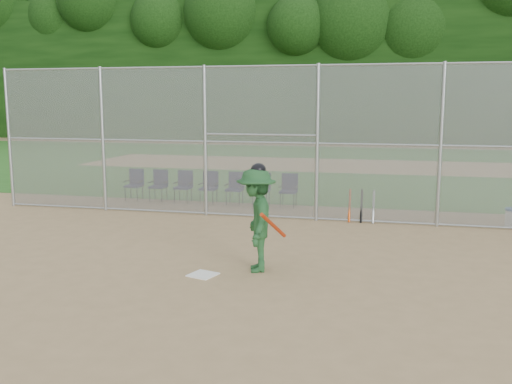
# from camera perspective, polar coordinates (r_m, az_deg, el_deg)

# --- Properties ---
(ground) EXTENTS (100.00, 100.00, 0.00)m
(ground) POSITION_cam_1_polar(r_m,az_deg,el_deg) (10.35, -3.28, -8.16)
(ground) COLOR tan
(ground) RESTS_ON ground
(grass_strip) EXTENTS (100.00, 100.00, 0.00)m
(grass_strip) POSITION_cam_1_polar(r_m,az_deg,el_deg) (27.78, 7.53, 2.69)
(grass_strip) COLOR #26621D
(grass_strip) RESTS_ON ground
(dirt_patch_far) EXTENTS (24.00, 24.00, 0.00)m
(dirt_patch_far) POSITION_cam_1_polar(r_m,az_deg,el_deg) (27.78, 7.53, 2.69)
(dirt_patch_far) COLOR tan
(dirt_patch_far) RESTS_ON ground
(backstop_fence) EXTENTS (16.09, 0.09, 4.00)m
(backstop_fence) POSITION_cam_1_polar(r_m,az_deg,el_deg) (14.78, 2.29, 5.21)
(backstop_fence) COLOR gray
(backstop_fence) RESTS_ON ground
(treeline) EXTENTS (81.00, 60.00, 11.00)m
(treeline) POSITION_cam_1_polar(r_m,az_deg,el_deg) (29.70, 8.19, 13.70)
(treeline) COLOR black
(treeline) RESTS_ON ground
(home_plate) EXTENTS (0.56, 0.56, 0.02)m
(home_plate) POSITION_cam_1_polar(r_m,az_deg,el_deg) (10.30, -5.34, -8.23)
(home_plate) COLOR white
(home_plate) RESTS_ON ground
(batter_at_plate) EXTENTS (1.08, 1.43, 1.98)m
(batter_at_plate) POSITION_cam_1_polar(r_m,az_deg,el_deg) (10.30, 0.02, -2.74)
(batter_at_plate) COLOR #1F4E26
(batter_at_plate) RESTS_ON ground
(spare_bats) EXTENTS (0.66, 0.30, 0.84)m
(spare_bats) POSITION_cam_1_polar(r_m,az_deg,el_deg) (14.76, 10.50, -1.40)
(spare_bats) COLOR #D84C14
(spare_bats) RESTS_ON ground
(chair_0) EXTENTS (0.54, 0.52, 0.96)m
(chair_0) POSITION_cam_1_polar(r_m,az_deg,el_deg) (18.16, -12.14, 0.69)
(chair_0) COLOR #10123C
(chair_0) RESTS_ON ground
(chair_1) EXTENTS (0.54, 0.52, 0.96)m
(chair_1) POSITION_cam_1_polar(r_m,az_deg,el_deg) (17.82, -9.77, 0.61)
(chair_1) COLOR #10123C
(chair_1) RESTS_ON ground
(chair_2) EXTENTS (0.54, 0.52, 0.96)m
(chair_2) POSITION_cam_1_polar(r_m,az_deg,el_deg) (17.52, -7.31, 0.52)
(chair_2) COLOR #10123C
(chair_2) RESTS_ON ground
(chair_3) EXTENTS (0.54, 0.52, 0.96)m
(chair_3) POSITION_cam_1_polar(r_m,az_deg,el_deg) (17.24, -4.78, 0.43)
(chair_3) COLOR #10123C
(chair_3) RESTS_ON ground
(chair_4) EXTENTS (0.54, 0.52, 0.96)m
(chair_4) POSITION_cam_1_polar(r_m,az_deg,el_deg) (17.01, -2.17, 0.33)
(chair_4) COLOR #10123C
(chair_4) RESTS_ON ground
(chair_5) EXTENTS (0.54, 0.52, 0.96)m
(chair_5) POSITION_cam_1_polar(r_m,az_deg,el_deg) (16.81, 0.51, 0.23)
(chair_5) COLOR #10123C
(chair_5) RESTS_ON ground
(chair_6) EXTENTS (0.54, 0.52, 0.96)m
(chair_6) POSITION_cam_1_polar(r_m,az_deg,el_deg) (16.64, 3.25, 0.13)
(chair_6) COLOR #10123C
(chair_6) RESTS_ON ground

